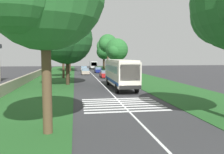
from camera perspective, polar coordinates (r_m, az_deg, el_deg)
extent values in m
plane|color=#333335|center=(23.11, 1.13, -5.34)|extent=(160.00, 160.00, 0.00)
cube|color=#235623|center=(37.84, -15.32, -1.42)|extent=(120.00, 8.00, 0.04)
cube|color=#235623|center=(39.54, 9.03, -1.03)|extent=(120.00, 8.00, 0.04)
cube|color=silver|center=(37.82, -2.87, -1.27)|extent=(110.00, 0.16, 0.01)
cube|color=silver|center=(30.31, 2.06, 1.14)|extent=(11.00, 2.50, 2.90)
cube|color=slate|center=(30.58, 1.95, 2.15)|extent=(9.68, 2.54, 0.85)
cube|color=slate|center=(24.96, 4.46, 1.09)|extent=(0.08, 2.20, 1.74)
cube|color=#1E4C9E|center=(30.40, 2.05, -0.74)|extent=(10.78, 2.53, 0.36)
cube|color=silver|center=(30.25, 2.07, 4.05)|extent=(10.56, 2.30, 0.18)
cube|color=black|center=(25.01, 4.50, -2.54)|extent=(0.16, 2.40, 0.40)
sphere|color=#F2EDCC|center=(24.87, 2.67, -2.27)|extent=(0.24, 0.24, 0.24)
sphere|color=#F2EDCC|center=(25.25, 6.25, -2.19)|extent=(0.24, 0.24, 0.24)
cylinder|color=black|center=(26.45, 1.22, -2.81)|extent=(1.10, 0.32, 1.10)
cylinder|color=black|center=(33.70, -1.01, -1.11)|extent=(1.10, 0.32, 1.10)
cylinder|color=black|center=(26.95, 6.04, -2.69)|extent=(1.10, 0.32, 1.10)
cylinder|color=black|center=(34.09, 2.82, -1.04)|extent=(1.10, 0.32, 1.10)
cube|color=silver|center=(17.96, 4.18, -8.38)|extent=(0.45, 6.80, 0.01)
cube|color=silver|center=(18.81, 3.55, -7.76)|extent=(0.45, 6.80, 0.01)
cube|color=silver|center=(19.67, 2.98, -7.18)|extent=(0.45, 6.80, 0.01)
cube|color=silver|center=(20.53, 2.45, -6.66)|extent=(0.45, 6.80, 0.01)
cube|color=silver|center=(21.40, 1.97, -6.18)|extent=(0.45, 6.80, 0.01)
cube|color=silver|center=(22.27, 1.53, -5.73)|extent=(0.45, 6.80, 0.01)
cube|color=silver|center=(23.14, 1.12, -5.32)|extent=(0.45, 6.80, 0.01)
cube|color=#B21E1E|center=(46.20, -1.72, 0.54)|extent=(4.30, 1.75, 0.70)
cube|color=slate|center=(46.06, -1.71, 1.30)|extent=(2.00, 1.61, 0.55)
cylinder|color=black|center=(44.79, -2.49, 0.13)|extent=(0.64, 0.22, 0.64)
cylinder|color=black|center=(47.46, -2.86, 0.40)|extent=(0.64, 0.22, 0.64)
cylinder|color=black|center=(44.99, -0.52, 0.15)|extent=(0.64, 0.22, 0.64)
cylinder|color=black|center=(47.65, -1.00, 0.43)|extent=(0.64, 0.22, 0.64)
cube|color=#B7A893|center=(54.32, -6.54, 1.18)|extent=(4.30, 1.75, 0.70)
cube|color=slate|center=(54.18, -6.54, 1.84)|extent=(2.00, 1.61, 0.55)
cylinder|color=black|center=(52.96, -7.32, 0.85)|extent=(0.64, 0.22, 0.64)
cylinder|color=black|center=(55.65, -7.40, 1.05)|extent=(0.64, 0.22, 0.64)
cylinder|color=black|center=(53.03, -5.63, 0.87)|extent=(0.64, 0.22, 0.64)
cylinder|color=black|center=(55.72, -5.80, 1.07)|extent=(0.64, 0.22, 0.64)
cube|color=navy|center=(59.97, -3.35, 1.57)|extent=(4.30, 1.75, 0.70)
cube|color=slate|center=(59.83, -3.34, 2.16)|extent=(2.00, 1.61, 0.55)
cylinder|color=black|center=(58.57, -3.97, 1.28)|extent=(0.64, 0.22, 0.64)
cylinder|color=black|center=(61.25, -4.20, 1.45)|extent=(0.64, 0.22, 0.64)
cylinder|color=black|center=(58.72, -2.46, 1.30)|extent=(0.64, 0.22, 0.64)
cylinder|color=black|center=(61.40, -2.74, 1.46)|extent=(0.64, 0.22, 0.64)
cube|color=silver|center=(67.13, -6.86, 1.92)|extent=(4.30, 1.75, 0.70)
cube|color=slate|center=(67.00, -6.86, 2.44)|extent=(2.00, 1.61, 0.55)
cylinder|color=black|center=(65.77, -7.49, 1.66)|extent=(0.64, 0.22, 0.64)
cylinder|color=black|center=(68.46, -7.56, 1.80)|extent=(0.64, 0.22, 0.64)
cylinder|color=black|center=(65.83, -6.14, 1.68)|extent=(0.64, 0.22, 0.64)
cylinder|color=black|center=(68.52, -6.25, 1.81)|extent=(0.64, 0.22, 0.64)
cube|color=silver|center=(77.71, -4.60, 3.06)|extent=(6.00, 2.10, 2.10)
cube|color=slate|center=(77.90, -4.62, 3.35)|extent=(5.04, 2.13, 0.70)
cube|color=slate|center=(74.74, -4.43, 3.15)|extent=(0.06, 1.76, 1.18)
cylinder|color=black|center=(75.79, -5.20, 2.18)|extent=(0.76, 0.24, 0.76)
cylinder|color=black|center=(79.58, -5.38, 2.31)|extent=(0.76, 0.24, 0.76)
cylinder|color=black|center=(75.94, -3.77, 2.19)|extent=(0.76, 0.24, 0.76)
cylinder|color=black|center=(79.72, -4.02, 2.33)|extent=(0.76, 0.24, 0.76)
cylinder|color=#4C3826|center=(45.42, -11.79, 3.90)|extent=(0.43, 0.43, 6.58)
sphere|color=#337A38|center=(45.56, -11.89, 9.62)|extent=(4.55, 4.55, 4.55)
sphere|color=#337A38|center=(46.89, -11.80, 9.07)|extent=(3.39, 3.39, 3.39)
sphere|color=#337A38|center=(44.44, -12.85, 9.28)|extent=(3.38, 3.38, 3.38)
cylinder|color=brown|center=(12.85, -15.64, -0.54)|extent=(0.51, 0.51, 5.84)
sphere|color=#337A38|center=(14.99, -15.17, 16.35)|extent=(3.89, 3.89, 3.89)
cylinder|color=#4C3826|center=(65.57, -10.19, 3.22)|extent=(0.37, 0.37, 4.22)
sphere|color=#1E5623|center=(65.56, -10.24, 6.39)|extent=(5.52, 5.52, 5.52)
sphere|color=#1E5623|center=(67.21, -10.20, 6.00)|extent=(3.79, 3.79, 3.79)
sphere|color=#1E5623|center=(64.19, -11.00, 6.04)|extent=(3.23, 3.23, 3.23)
cylinder|color=#3D2D1E|center=(34.74, -10.81, 2.00)|extent=(0.53, 0.53, 4.66)
sphere|color=#19471E|center=(34.79, -10.93, 9.20)|extent=(7.41, 7.41, 7.41)
sphere|color=#19471E|center=(36.97, -10.80, 8.09)|extent=(5.21, 5.21, 5.21)
sphere|color=#19471E|center=(32.96, -12.97, 8.43)|extent=(5.35, 5.35, 5.35)
cylinder|color=#4C3826|center=(73.21, -10.48, 3.33)|extent=(0.46, 0.46, 4.03)
sphere|color=#19471E|center=(73.20, -10.53, 6.32)|extent=(6.56, 6.56, 6.56)
sphere|color=#19471E|center=(75.16, -10.48, 5.91)|extent=(3.66, 3.66, 3.66)
sphere|color=#19471E|center=(71.58, -11.34, 5.94)|extent=(4.63, 4.63, 4.63)
sphere|color=#286B2D|center=(18.63, 25.52, 13.74)|extent=(4.47, 4.47, 4.47)
cylinder|color=#3D2D1E|center=(76.94, -1.96, 3.57)|extent=(0.54, 0.54, 4.25)
sphere|color=#1E5623|center=(76.93, -1.97, 6.15)|extent=(4.88, 4.88, 4.88)
sphere|color=#1E5623|center=(78.38, -2.10, 5.86)|extent=(3.11, 3.11, 3.11)
sphere|color=#1E5623|center=(75.63, -2.40, 5.89)|extent=(3.04, 3.04, 3.04)
cylinder|color=#4C3826|center=(83.54, -2.08, 4.43)|extent=(0.51, 0.51, 6.41)
sphere|color=#337A38|center=(83.61, -2.09, 7.54)|extent=(4.88, 4.88, 4.88)
sphere|color=#337A38|center=(85.05, -2.21, 7.25)|extent=(3.56, 3.56, 3.56)
sphere|color=#337A38|center=(82.30, -2.49, 7.33)|extent=(3.58, 3.58, 3.58)
cylinder|color=brown|center=(54.25, 1.15, 2.93)|extent=(0.53, 0.53, 4.22)
sphere|color=#286B2D|center=(54.23, 1.16, 6.68)|extent=(5.23, 5.23, 5.23)
sphere|color=#286B2D|center=(55.77, 0.87, 6.23)|extent=(2.92, 2.92, 2.92)
sphere|color=#286B2D|center=(52.80, 0.57, 6.30)|extent=(2.97, 2.97, 2.97)
cylinder|color=brown|center=(66.02, -1.03, 4.22)|extent=(0.44, 0.44, 6.32)
sphere|color=#286B2D|center=(66.11, -1.04, 8.19)|extent=(5.17, 5.17, 5.17)
sphere|color=#286B2D|center=(67.63, -1.22, 7.79)|extent=(3.88, 3.88, 3.88)
sphere|color=#286B2D|center=(64.71, -1.56, 7.92)|extent=(3.60, 3.60, 3.60)
cylinder|color=#473828|center=(37.80, -10.52, 5.06)|extent=(0.24, 0.24, 8.37)
cube|color=#3D3326|center=(37.98, -10.61, 10.47)|extent=(0.12, 1.40, 0.12)
cube|color=#9E937F|center=(43.20, -19.10, 0.11)|extent=(70.00, 0.40, 1.22)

